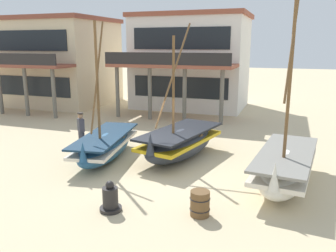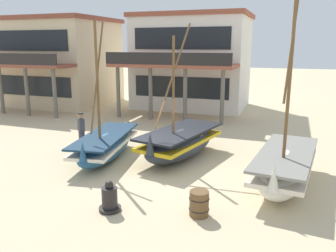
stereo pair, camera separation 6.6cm
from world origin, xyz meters
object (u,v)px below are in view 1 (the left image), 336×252
at_px(fishing_boat_near_left, 285,167).
at_px(wooden_barrel, 200,203).
at_px(fishing_boat_centre_large, 105,145).
at_px(capstan_winch, 110,199).
at_px(harbor_building_annex, 59,61).
at_px(fishing_boat_far_right, 180,142).
at_px(harbor_building_main, 191,61).
at_px(fisherman_by_hull, 81,132).

relative_size(fishing_boat_near_left, wooden_barrel, 9.59).
bearing_deg(fishing_boat_centre_large, capstan_winch, -58.72).
xyz_separation_m(capstan_winch, harbor_building_annex, (-12.50, 14.80, 2.89)).
distance_m(fishing_boat_near_left, harbor_building_annex, 20.58).
distance_m(wooden_barrel, harbor_building_annex, 20.82).
height_order(fishing_boat_far_right, harbor_building_annex, harbor_building_annex).
xyz_separation_m(fishing_boat_centre_large, harbor_building_main, (-0.13, 12.74, 2.74)).
distance_m(fisherman_by_hull, wooden_barrel, 7.42).
distance_m(fishing_boat_centre_large, harbor_building_main, 13.03).
height_order(fishing_boat_near_left, fishing_boat_centre_large, fishing_boat_near_left).
xyz_separation_m(fisherman_by_hull, harbor_building_main, (1.36, 12.15, 2.47)).
height_order(fishing_boat_centre_large, harbor_building_annex, harbor_building_annex).
height_order(fishing_boat_near_left, fishing_boat_far_right, fishing_boat_near_left).
bearing_deg(capstan_winch, fisherman_by_hull, 130.68).
xyz_separation_m(fishing_boat_near_left, fishing_boat_centre_large, (-6.85, 0.45, -0.08)).
bearing_deg(harbor_building_annex, harbor_building_main, 10.47).
bearing_deg(capstan_winch, fishing_boat_centre_large, 121.28).
xyz_separation_m(fishing_boat_far_right, wooden_barrel, (2.00, -4.48, -0.29)).
xyz_separation_m(fisherman_by_hull, harbor_building_annex, (-8.63, 10.30, 2.39)).
relative_size(fisherman_by_hull, capstan_winch, 1.94).
distance_m(fishing_boat_near_left, harbor_building_main, 15.16).
bearing_deg(fishing_boat_centre_large, fishing_boat_far_right, 21.93).
relative_size(fishing_boat_near_left, fishing_boat_centre_large, 1.26).
bearing_deg(fishing_boat_far_right, harbor_building_annex, 142.86).
distance_m(harbor_building_main, harbor_building_annex, 10.17).
bearing_deg(wooden_barrel, fishing_boat_far_right, 114.02).
distance_m(wooden_barrel, harbor_building_main, 17.09).
bearing_deg(harbor_building_annex, fishing_boat_far_right, -37.14).
distance_m(capstan_winch, harbor_building_main, 17.10).
distance_m(fishing_boat_centre_large, fisherman_by_hull, 1.63).
height_order(capstan_winch, harbor_building_main, harbor_building_main).
bearing_deg(fishing_boat_far_right, fishing_boat_near_left, -21.14).
xyz_separation_m(fishing_boat_near_left, harbor_building_main, (-6.98, 13.20, 2.66)).
xyz_separation_m(fishing_boat_far_right, capstan_winch, (-0.40, -5.03, -0.30)).
xyz_separation_m(capstan_winch, wooden_barrel, (2.40, 0.55, 0.01)).
bearing_deg(fishing_boat_far_right, wooden_barrel, -65.98).
height_order(fishing_boat_far_right, wooden_barrel, fishing_boat_far_right).
height_order(fishing_boat_near_left, wooden_barrel, fishing_boat_near_left).
bearing_deg(harbor_building_annex, wooden_barrel, -43.73).
relative_size(fisherman_by_hull, harbor_building_annex, 0.19).
relative_size(fishing_boat_far_right, harbor_building_annex, 0.61).
relative_size(harbor_building_main, harbor_building_annex, 0.97).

